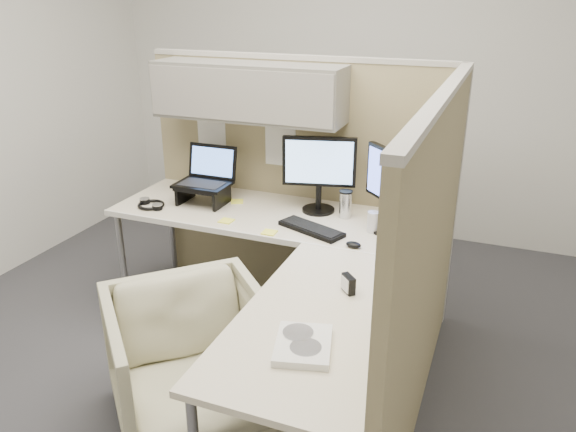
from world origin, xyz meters
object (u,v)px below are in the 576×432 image
at_px(monitor_left, 319,168).
at_px(keyboard, 311,229).
at_px(desk, 284,253).
at_px(office_chair, 192,355).

relative_size(monitor_left, keyboard, 1.18).
bearing_deg(monitor_left, keyboard, -92.29).
distance_m(desk, office_chair, 0.72).
bearing_deg(keyboard, monitor_left, 123.31).
distance_m(office_chair, keyboard, 0.97).
height_order(desk, office_chair, office_chair).
height_order(monitor_left, keyboard, monitor_left).
bearing_deg(keyboard, desk, -84.57).
bearing_deg(keyboard, office_chair, -87.91).
relative_size(desk, keyboard, 5.05).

